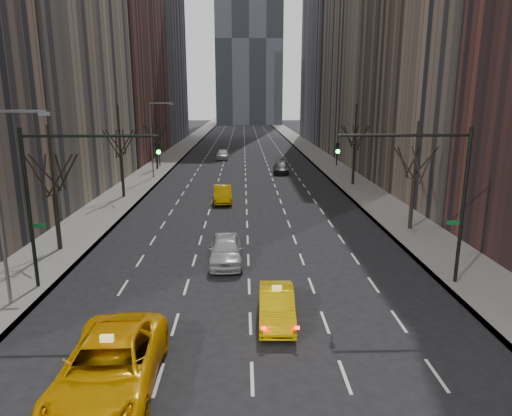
{
  "coord_description": "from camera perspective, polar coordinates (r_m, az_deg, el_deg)",
  "views": [
    {
      "loc": [
        -0.26,
        -10.04,
        9.48
      ],
      "look_at": [
        0.44,
        14.83,
        3.5
      ],
      "focal_mm": 32.0,
      "sensor_mm": 36.0,
      "label": 1
    }
  ],
  "objects": [
    {
      "name": "sidewalk_left",
      "position": [
        81.47,
        -10.12,
        6.68
      ],
      "size": [
        4.5,
        320.0,
        0.15
      ],
      "primitive_type": "cube",
      "color": "slate",
      "rests_on": "ground"
    },
    {
      "name": "sidewalk_right",
      "position": [
        81.55,
        7.29,
        6.79
      ],
      "size": [
        4.5,
        320.0,
        0.15
      ],
      "primitive_type": "cube",
      "color": "slate",
      "rests_on": "ground"
    },
    {
      "name": "bld_left_far",
      "position": [
        79.94,
        -18.35,
        21.89
      ],
      "size": [
        14.0,
        28.0,
        44.0
      ],
      "primitive_type": "cube",
      "color": "brown",
      "rests_on": "ground"
    },
    {
      "name": "bld_left_deep",
      "position": [
        110.07,
        -13.9,
        23.9
      ],
      "size": [
        14.0,
        30.0,
        60.0
      ],
      "primitive_type": "cube",
      "color": "slate",
      "rests_on": "ground"
    },
    {
      "name": "bld_right_deep",
      "position": [
        109.03,
        10.86,
        23.61
      ],
      "size": [
        14.0,
        30.0,
        58.0
      ],
      "primitive_type": "cube",
      "color": "slate",
      "rests_on": "ground"
    },
    {
      "name": "tree_lw_b",
      "position": [
        30.94,
        -23.88,
        1.62
      ],
      "size": [
        3.36,
        3.5,
        7.82
      ],
      "color": "black",
      "rests_on": "ground"
    },
    {
      "name": "tree_lw_c",
      "position": [
        45.9,
        -16.5,
        6.15
      ],
      "size": [
        3.36,
        3.5,
        8.74
      ],
      "color": "black",
      "rests_on": "ground"
    },
    {
      "name": "tree_lw_d",
      "position": [
        63.41,
        -12.38,
        7.85
      ],
      "size": [
        3.36,
        3.5,
        7.36
      ],
      "color": "black",
      "rests_on": "ground"
    },
    {
      "name": "tree_rw_b",
      "position": [
        34.78,
        19.1,
        3.24
      ],
      "size": [
        3.36,
        3.5,
        7.82
      ],
      "color": "black",
      "rests_on": "ground"
    },
    {
      "name": "tree_rw_c",
      "position": [
        51.8,
        12.2,
        7.18
      ],
      "size": [
        3.36,
        3.5,
        8.74
      ],
      "color": "black",
      "rests_on": "ground"
    },
    {
      "name": "traffic_mast_left",
      "position": [
        24.08,
        -23.17,
        2.88
      ],
      "size": [
        6.69,
        0.39,
        8.0
      ],
      "color": "black",
      "rests_on": "ground"
    },
    {
      "name": "traffic_mast_right",
      "position": [
        24.27,
        21.16,
        3.14
      ],
      "size": [
        6.69,
        0.39,
        8.0
      ],
      "color": "black",
      "rests_on": "ground"
    },
    {
      "name": "streetlight_near",
      "position": [
        22.99,
        -29.0,
        2.14
      ],
      "size": [
        2.83,
        0.22,
        9.0
      ],
      "color": "slate",
      "rests_on": "ground"
    },
    {
      "name": "streetlight_far",
      "position": [
        56.18,
        -12.61,
        9.26
      ],
      "size": [
        2.83,
        0.22,
        9.0
      ],
      "color": "slate",
      "rests_on": "ground"
    },
    {
      "name": "taxi_suv",
      "position": [
        16.51,
        -17.85,
        -18.4
      ],
      "size": [
        3.24,
        6.75,
        1.86
      ],
      "primitive_type": "imported",
      "rotation": [
        0.0,
        0.0,
        0.02
      ],
      "color": "#EBA104",
      "rests_on": "ground"
    },
    {
      "name": "taxi_sedan",
      "position": [
        20.29,
        2.6,
        -12.1
      ],
      "size": [
        1.67,
        4.36,
        1.42
      ],
      "primitive_type": "imported",
      "rotation": [
        0.0,
        0.0,
        -0.04
      ],
      "color": "#F3BC05",
      "rests_on": "ground"
    },
    {
      "name": "silver_sedan_ahead",
      "position": [
        27.0,
        -3.81,
        -5.23
      ],
      "size": [
        2.07,
        4.85,
        1.63
      ],
      "primitive_type": "imported",
      "rotation": [
        0.0,
        0.0,
        0.03
      ],
      "color": "#AFB3B8",
      "rests_on": "ground"
    },
    {
      "name": "far_taxi",
      "position": [
        42.82,
        -4.2,
        1.74
      ],
      "size": [
        1.91,
        4.74,
        1.53
      ],
      "primitive_type": "imported",
      "rotation": [
        0.0,
        0.0,
        0.06
      ],
      "color": "#EEAE05",
      "rests_on": "ground"
    },
    {
      "name": "far_suv_grey",
      "position": [
        59.58,
        3.14,
        5.03
      ],
      "size": [
        2.23,
        4.99,
        1.42
      ],
      "primitive_type": "imported",
      "rotation": [
        0.0,
        0.0,
        -0.05
      ],
      "color": "#292A2E",
      "rests_on": "ground"
    },
    {
      "name": "far_car_white",
      "position": [
        73.5,
        -4.21,
        6.7
      ],
      "size": [
        1.95,
        4.74,
        1.61
      ],
      "primitive_type": "imported",
      "rotation": [
        0.0,
        0.0,
        -0.01
      ],
      "color": "silver",
      "rests_on": "ground"
    }
  ]
}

